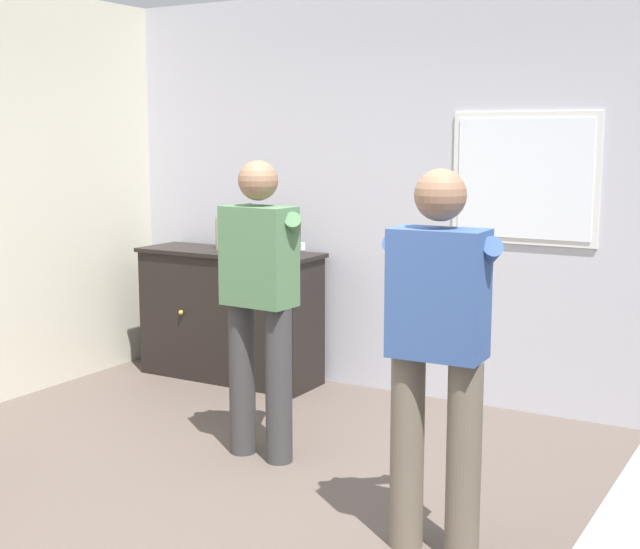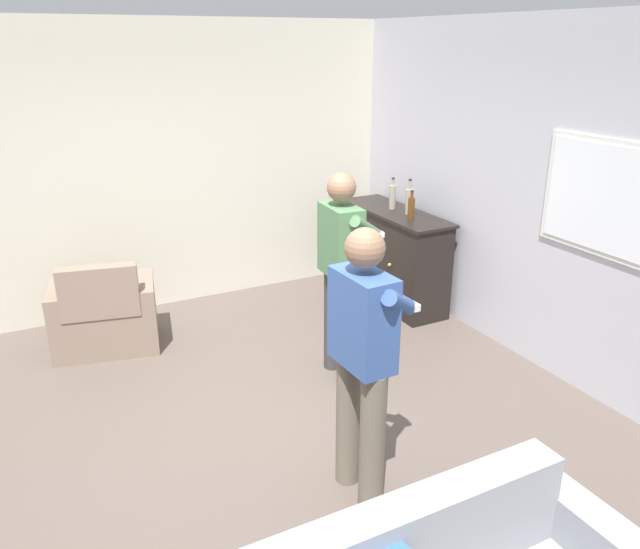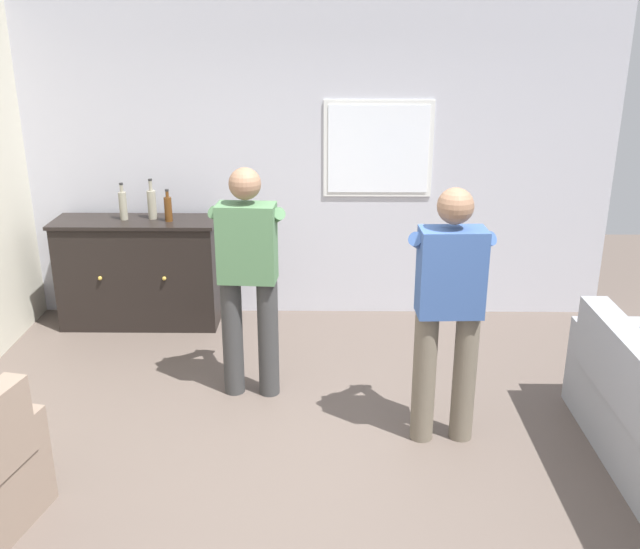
% 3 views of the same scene
% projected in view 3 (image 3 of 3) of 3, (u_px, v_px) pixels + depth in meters
% --- Properties ---
extents(ground, '(10.40, 10.40, 0.00)m').
position_uv_depth(ground, '(314.00, 476.00, 4.31)').
color(ground, brown).
extents(wall_back_with_window, '(5.20, 0.15, 2.80)m').
position_uv_depth(wall_back_with_window, '(321.00, 163.00, 6.34)').
color(wall_back_with_window, silver).
rests_on(wall_back_with_window, ground).
extents(sideboard_cabinet, '(1.42, 0.49, 0.97)m').
position_uv_depth(sideboard_cabinet, '(139.00, 273.00, 6.33)').
color(sideboard_cabinet, black).
rests_on(sideboard_cabinet, ground).
extents(bottle_wine_green, '(0.07, 0.07, 0.28)m').
position_uv_depth(bottle_wine_green, '(168.00, 208.00, 6.09)').
color(bottle_wine_green, '#593314').
rests_on(bottle_wine_green, sideboard_cabinet).
extents(bottle_liquor_amber, '(0.07, 0.07, 0.32)m').
position_uv_depth(bottle_liquor_amber, '(123.00, 205.00, 6.14)').
color(bottle_liquor_amber, gray).
rests_on(bottle_liquor_amber, sideboard_cabinet).
extents(bottle_spirits_clear, '(0.08, 0.08, 0.35)m').
position_uv_depth(bottle_spirits_clear, '(152.00, 203.00, 6.17)').
color(bottle_spirits_clear, gray).
rests_on(bottle_spirits_clear, sideboard_cabinet).
extents(person_standing_left, '(0.56, 0.49, 1.68)m').
position_uv_depth(person_standing_left, '(248.00, 272.00, 4.98)').
color(person_standing_left, '#383838').
rests_on(person_standing_left, ground).
extents(person_standing_right, '(0.56, 0.48, 1.68)m').
position_uv_depth(person_standing_right, '(449.00, 305.00, 4.41)').
color(person_standing_right, '#6B6051').
rests_on(person_standing_right, ground).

